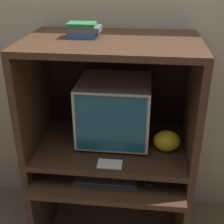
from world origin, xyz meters
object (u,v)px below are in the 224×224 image
Objects in this scene: keyboard at (106,181)px; snack_bag at (167,141)px; book_stack at (84,30)px; crt_monitor at (114,110)px; mouse at (150,184)px.

keyboard is 2.41× the size of snack_bag.
snack_bag is 0.89× the size of book_stack.
book_stack reaches higher than crt_monitor.
crt_monitor is at bearing 9.78° from book_stack.
book_stack is (-0.17, -0.03, 0.51)m from crt_monitor.
keyboard is 2.15× the size of book_stack.
mouse is (0.27, -0.01, 0.00)m from keyboard.
keyboard is at bearing -153.88° from snack_bag.
mouse is 0.43× the size of snack_bag.
mouse is at bearing -50.29° from crt_monitor.
book_stack is at bearing 147.52° from mouse.
crt_monitor is at bearing 85.74° from keyboard.
snack_bag is at bearing -8.85° from book_stack.
keyboard is at bearing -59.46° from book_stack.
book_stack reaches higher than keyboard.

